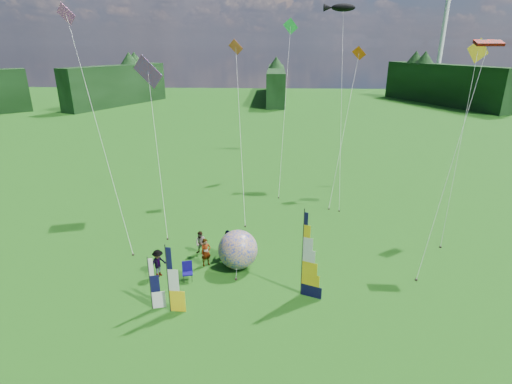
{
  "coord_description": "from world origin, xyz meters",
  "views": [
    {
      "loc": [
        -0.02,
        -16.32,
        13.11
      ],
      "look_at": [
        -1.0,
        4.0,
        5.5
      ],
      "focal_mm": 28.0,
      "sensor_mm": 36.0,
      "label": 1
    }
  ],
  "objects_px": {
    "side_banner_far": "(150,284)",
    "spectator_d": "(228,244)",
    "bol_inflatable": "(238,250)",
    "kite_whale": "(342,93)",
    "spectator_a": "(206,252)",
    "spectator_b": "(201,243)",
    "feather_banner_main": "(302,255)",
    "spectator_c": "(158,263)",
    "camp_chair": "(187,272)",
    "side_banner_left": "(168,280)"
  },
  "relations": [
    {
      "from": "side_banner_far",
      "to": "spectator_d",
      "type": "relative_size",
      "value": 1.6
    },
    {
      "from": "bol_inflatable",
      "to": "kite_whale",
      "type": "height_order",
      "value": "kite_whale"
    },
    {
      "from": "spectator_a",
      "to": "spectator_b",
      "type": "height_order",
      "value": "spectator_a"
    },
    {
      "from": "feather_banner_main",
      "to": "spectator_d",
      "type": "distance_m",
      "value": 6.23
    },
    {
      "from": "spectator_d",
      "to": "spectator_c",
      "type": "bearing_deg",
      "value": 80.84
    },
    {
      "from": "spectator_a",
      "to": "kite_whale",
      "type": "height_order",
      "value": "kite_whale"
    },
    {
      "from": "spectator_d",
      "to": "camp_chair",
      "type": "height_order",
      "value": "spectator_d"
    },
    {
      "from": "side_banner_far",
      "to": "kite_whale",
      "type": "height_order",
      "value": "kite_whale"
    },
    {
      "from": "side_banner_left",
      "to": "bol_inflatable",
      "type": "relative_size",
      "value": 1.54
    },
    {
      "from": "spectator_a",
      "to": "spectator_c",
      "type": "xyz_separation_m",
      "value": [
        -2.62,
        -1.39,
        -0.04
      ]
    },
    {
      "from": "spectator_a",
      "to": "side_banner_far",
      "type": "bearing_deg",
      "value": -149.73
    },
    {
      "from": "feather_banner_main",
      "to": "side_banner_far",
      "type": "distance_m",
      "value": 8.09
    },
    {
      "from": "bol_inflatable",
      "to": "spectator_d",
      "type": "bearing_deg",
      "value": 121.45
    },
    {
      "from": "side_banner_far",
      "to": "bol_inflatable",
      "type": "relative_size",
      "value": 1.23
    },
    {
      "from": "side_banner_far",
      "to": "spectator_a",
      "type": "distance_m",
      "value": 5.02
    },
    {
      "from": "feather_banner_main",
      "to": "kite_whale",
      "type": "relative_size",
      "value": 0.28
    },
    {
      "from": "spectator_c",
      "to": "kite_whale",
      "type": "height_order",
      "value": "kite_whale"
    },
    {
      "from": "side_banner_far",
      "to": "spectator_a",
      "type": "relative_size",
      "value": 1.65
    },
    {
      "from": "bol_inflatable",
      "to": "spectator_c",
      "type": "bearing_deg",
      "value": -164.74
    },
    {
      "from": "feather_banner_main",
      "to": "camp_chair",
      "type": "bearing_deg",
      "value": -167.2
    },
    {
      "from": "spectator_a",
      "to": "spectator_b",
      "type": "distance_m",
      "value": 1.48
    },
    {
      "from": "camp_chair",
      "to": "kite_whale",
      "type": "xyz_separation_m",
      "value": [
        10.92,
        16.86,
        8.35
      ]
    },
    {
      "from": "feather_banner_main",
      "to": "side_banner_left",
      "type": "relative_size",
      "value": 1.32
    },
    {
      "from": "feather_banner_main",
      "to": "kite_whale",
      "type": "xyz_separation_m",
      "value": [
        4.36,
        17.96,
        6.42
      ]
    },
    {
      "from": "camp_chair",
      "to": "side_banner_far",
      "type": "bearing_deg",
      "value": -128.88
    },
    {
      "from": "feather_banner_main",
      "to": "side_banner_left",
      "type": "xyz_separation_m",
      "value": [
        -6.86,
        -1.82,
        -0.61
      ]
    },
    {
      "from": "spectator_c",
      "to": "camp_chair",
      "type": "bearing_deg",
      "value": -67.31
    },
    {
      "from": "spectator_a",
      "to": "kite_whale",
      "type": "distance_m",
      "value": 19.87
    },
    {
      "from": "camp_chair",
      "to": "kite_whale",
      "type": "distance_m",
      "value": 21.75
    },
    {
      "from": "spectator_d",
      "to": "camp_chair",
      "type": "distance_m",
      "value": 3.56
    },
    {
      "from": "side_banner_far",
      "to": "bol_inflatable",
      "type": "bearing_deg",
      "value": 33.39
    },
    {
      "from": "camp_chair",
      "to": "spectator_c",
      "type": "bearing_deg",
      "value": 155.18
    },
    {
      "from": "side_banner_far",
      "to": "kite_whale",
      "type": "relative_size",
      "value": 0.17
    },
    {
      "from": "spectator_c",
      "to": "camp_chair",
      "type": "distance_m",
      "value": 1.86
    },
    {
      "from": "camp_chair",
      "to": "spectator_a",
      "type": "bearing_deg",
      "value": 51.19
    },
    {
      "from": "spectator_c",
      "to": "kite_whale",
      "type": "distance_m",
      "value": 22.34
    },
    {
      "from": "feather_banner_main",
      "to": "side_banner_left",
      "type": "height_order",
      "value": "feather_banner_main"
    },
    {
      "from": "spectator_a",
      "to": "feather_banner_main",
      "type": "bearing_deg",
      "value": -61.04
    },
    {
      "from": "spectator_a",
      "to": "spectator_b",
      "type": "bearing_deg",
      "value": 77.59
    },
    {
      "from": "side_banner_left",
      "to": "spectator_c",
      "type": "bearing_deg",
      "value": 117.37
    },
    {
      "from": "spectator_d",
      "to": "bol_inflatable",
      "type": "bearing_deg",
      "value": 168.83
    },
    {
      "from": "side_banner_left",
      "to": "spectator_b",
      "type": "relative_size",
      "value": 2.31
    },
    {
      "from": "spectator_c",
      "to": "camp_chair",
      "type": "relative_size",
      "value": 1.56
    },
    {
      "from": "bol_inflatable",
      "to": "spectator_a",
      "type": "bearing_deg",
      "value": 176.31
    },
    {
      "from": "side_banner_left",
      "to": "bol_inflatable",
      "type": "distance_m",
      "value": 5.55
    },
    {
      "from": "spectator_d",
      "to": "spectator_a",
      "type": "bearing_deg",
      "value": 90.41
    },
    {
      "from": "side_banner_far",
      "to": "spectator_d",
      "type": "height_order",
      "value": "side_banner_far"
    },
    {
      "from": "side_banner_left",
      "to": "spectator_b",
      "type": "height_order",
      "value": "side_banner_left"
    },
    {
      "from": "spectator_a",
      "to": "spectator_c",
      "type": "relative_size",
      "value": 1.04
    },
    {
      "from": "bol_inflatable",
      "to": "spectator_a",
      "type": "height_order",
      "value": "bol_inflatable"
    }
  ]
}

